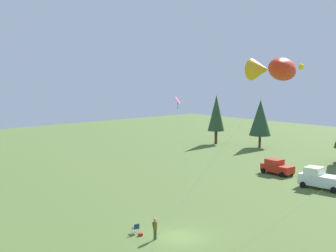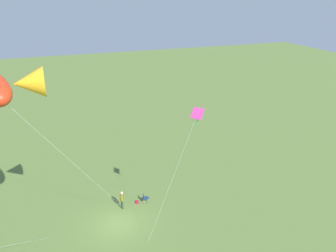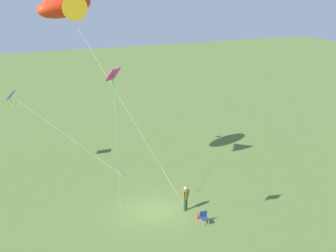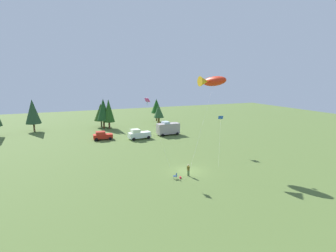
{
  "view_description": "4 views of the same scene",
  "coord_description": "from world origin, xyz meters",
  "px_view_note": "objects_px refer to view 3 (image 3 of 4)",
  "views": [
    {
      "loc": [
        26.22,
        -24.63,
        13.0
      ],
      "look_at": [
        -2.28,
        0.74,
        8.64
      ],
      "focal_mm": 50.0,
      "sensor_mm": 36.0,
      "label": 1
    },
    {
      "loc": [
        3.55,
        21.71,
        17.67
      ],
      "look_at": [
        -4.08,
        0.8,
        8.43
      ],
      "focal_mm": 35.0,
      "sensor_mm": 36.0,
      "label": 2
    },
    {
      "loc": [
        -26.23,
        11.19,
        14.8
      ],
      "look_at": [
        -2.93,
        0.37,
        6.86
      ],
      "focal_mm": 50.0,
      "sensor_mm": 36.0,
      "label": 3
    },
    {
      "loc": [
        -17.25,
        -33.42,
        14.0
      ],
      "look_at": [
        -2.36,
        1.98,
        6.72
      ],
      "focal_mm": 28.0,
      "sensor_mm": 36.0,
      "label": 4
    }
  ],
  "objects_px": {
    "kite_diamond_blue": "(14,99)",
    "kite_diamond_rainbow": "(113,83)",
    "backpack_on_grass": "(200,217)",
    "kite_large_fish": "(66,6)",
    "person_kite_flyer": "(186,197)",
    "folding_chair": "(204,217)"
  },
  "relations": [
    {
      "from": "backpack_on_grass",
      "to": "folding_chair",
      "type": "bearing_deg",
      "value": 172.72
    },
    {
      "from": "kite_diamond_rainbow",
      "to": "backpack_on_grass",
      "type": "bearing_deg",
      "value": -69.02
    },
    {
      "from": "folding_chair",
      "to": "kite_diamond_blue",
      "type": "height_order",
      "value": "kite_diamond_blue"
    },
    {
      "from": "person_kite_flyer",
      "to": "folding_chair",
      "type": "distance_m",
      "value": 2.2
    },
    {
      "from": "backpack_on_grass",
      "to": "kite_diamond_blue",
      "type": "xyz_separation_m",
      "value": [
        12.74,
        9.44,
        6.1
      ]
    },
    {
      "from": "backpack_on_grass",
      "to": "kite_diamond_rainbow",
      "type": "xyz_separation_m",
      "value": [
        -2.45,
        6.39,
        9.95
      ]
    },
    {
      "from": "person_kite_flyer",
      "to": "kite_large_fish",
      "type": "bearing_deg",
      "value": -161.74
    },
    {
      "from": "kite_diamond_blue",
      "to": "kite_diamond_rainbow",
      "type": "bearing_deg",
      "value": -168.67
    },
    {
      "from": "folding_chair",
      "to": "kite_diamond_blue",
      "type": "xyz_separation_m",
      "value": [
        13.44,
        9.35,
        5.72
      ]
    },
    {
      "from": "kite_diamond_blue",
      "to": "folding_chair",
      "type": "bearing_deg",
      "value": -145.19
    },
    {
      "from": "folding_chair",
      "to": "kite_diamond_rainbow",
      "type": "distance_m",
      "value": 11.59
    },
    {
      "from": "kite_diamond_blue",
      "to": "kite_large_fish",
      "type": "bearing_deg",
      "value": -141.32
    },
    {
      "from": "folding_chair",
      "to": "kite_large_fish",
      "type": "height_order",
      "value": "kite_large_fish"
    },
    {
      "from": "person_kite_flyer",
      "to": "backpack_on_grass",
      "type": "bearing_deg",
      "value": -7.31
    },
    {
      "from": "person_kite_flyer",
      "to": "kite_large_fish",
      "type": "relative_size",
      "value": 0.12
    },
    {
      "from": "person_kite_flyer",
      "to": "kite_diamond_blue",
      "type": "relative_size",
      "value": 0.21
    },
    {
      "from": "kite_large_fish",
      "to": "kite_diamond_blue",
      "type": "relative_size",
      "value": 1.75
    },
    {
      "from": "backpack_on_grass",
      "to": "kite_large_fish",
      "type": "relative_size",
      "value": 0.02
    },
    {
      "from": "kite_diamond_rainbow",
      "to": "kite_large_fish",
      "type": "bearing_deg",
      "value": -2.29
    },
    {
      "from": "person_kite_flyer",
      "to": "backpack_on_grass",
      "type": "relative_size",
      "value": 5.44
    },
    {
      "from": "kite_large_fish",
      "to": "kite_diamond_blue",
      "type": "bearing_deg",
      "value": 38.68
    },
    {
      "from": "folding_chair",
      "to": "kite_diamond_rainbow",
      "type": "xyz_separation_m",
      "value": [
        -1.75,
        6.3,
        9.57
      ]
    }
  ]
}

